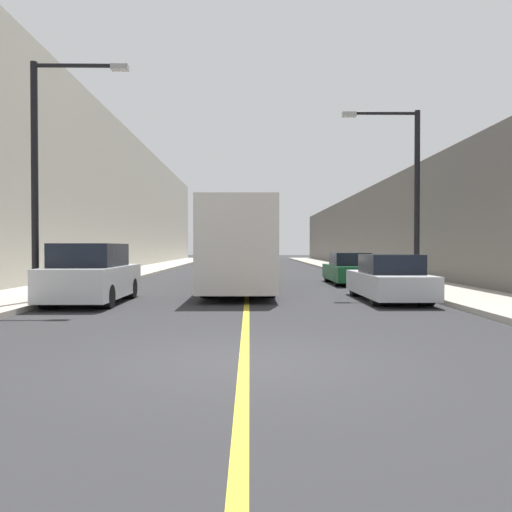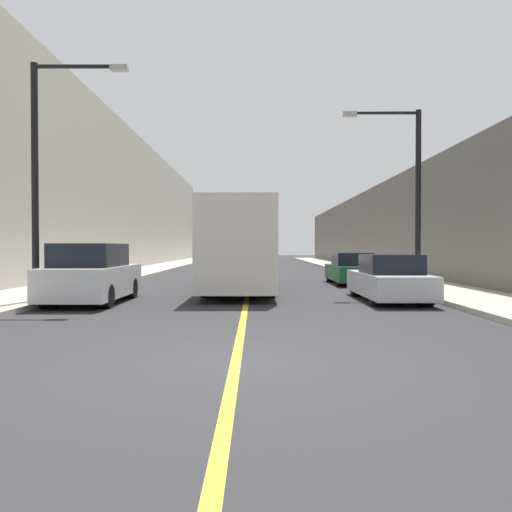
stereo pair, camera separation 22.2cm
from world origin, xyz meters
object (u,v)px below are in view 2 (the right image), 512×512
Objects in this scene: car_right_mid at (349,270)px; street_lamp_left at (42,163)px; car_right_near at (387,280)px; parked_suv_left at (89,276)px; street_lamp_right at (408,185)px; bus at (239,246)px.

street_lamp_left reaches higher than car_right_mid.
car_right_near reaches higher than car_right_mid.
car_right_mid is (9.52, 7.89, -0.19)m from parked_suv_left.
parked_suv_left is at bearing -176.38° from car_right_near.
parked_suv_left is 11.41m from street_lamp_right.
street_lamp_right is (1.13, -5.23, 3.30)m from car_right_mid.
bus is 7.12m from parked_suv_left.
street_lamp_right is (6.19, -2.81, 2.18)m from bus.
car_right_mid is at bearing 88.67° from car_right_near.
street_lamp_right reaches higher than car_right_near.
bus is at bearing -154.40° from car_right_mid.
street_lamp_left reaches higher than parked_suv_left.
car_right_mid is 0.66× the size of street_lamp_left.
street_lamp_left is at bearing -163.77° from street_lamp_right.
car_right_near is (4.89, -4.88, -1.11)m from bus.
street_lamp_right is at bearing 14.03° from parked_suv_left.
bus is 7.13m from street_lamp_right.
street_lamp_left is 12.26m from street_lamp_right.
bus is 2.71× the size of parked_suv_left.
bus is 1.76× the size of street_lamp_left.
parked_suv_left is at bearing -129.22° from bus.
car_right_mid is (5.06, 2.42, -1.12)m from bus.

